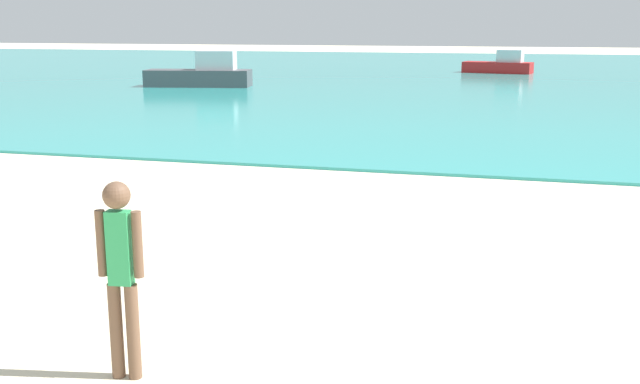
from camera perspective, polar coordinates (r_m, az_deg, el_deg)
water at (r=43.71m, az=13.80°, el=8.72°), size 160.00×60.00×0.06m
person_standing at (r=5.96m, az=-14.90°, el=-5.66°), size 0.36×0.21×1.58m
boat_near at (r=33.65m, az=-8.93°, el=8.84°), size 4.75×2.32×1.55m
boat_far at (r=43.83m, az=13.54°, el=9.37°), size 3.96×1.94×1.29m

